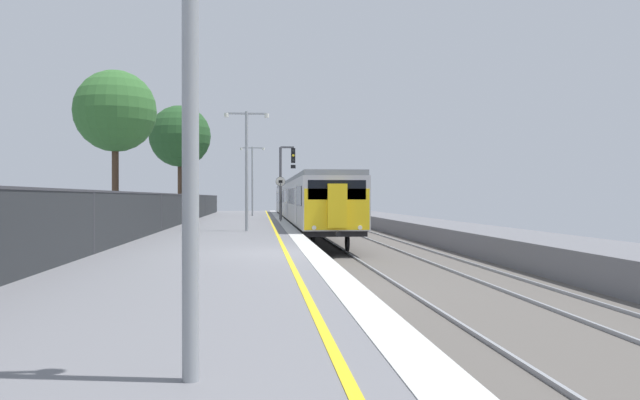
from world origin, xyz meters
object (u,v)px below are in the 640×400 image
Objects in this scene: speed_limit_sign at (281,193)px; background_tree_centre at (114,113)px; signal_gantry at (285,174)px; commuter_train_at_platform at (303,201)px; platform_lamp_mid at (247,160)px; platform_lamp_far at (252,175)px; background_tree_left at (180,139)px.

background_tree_centre reaches higher than speed_limit_sign.
commuter_train_at_platform is at bearing 67.89° from signal_gantry.
platform_lamp_far is (0.00, 23.52, 0.14)m from platform_lamp_mid.
signal_gantry is 14.47m from platform_lamp_mid.
background_tree_centre reaches higher than signal_gantry.
signal_gantry is 1.77× the size of speed_limit_sign.
background_tree_centre is at bearing -123.76° from speed_limit_sign.
speed_limit_sign is 11.46m from platform_lamp_mid.
background_tree_centre is at bearing -90.66° from background_tree_left.
signal_gantry is 0.58× the size of background_tree_left.
platform_lamp_mid is (-2.26, -14.29, 0.09)m from signal_gantry.
background_tree_left is at bearing 104.75° from platform_lamp_mid.
background_tree_centre is (-5.75, -0.20, 2.00)m from platform_lamp_mid.
background_tree_centre is at bearing -103.63° from platform_lamp_far.
platform_lamp_mid is at bearing -90.00° from platform_lamp_far.
speed_limit_sign is at bearing -96.95° from signal_gantry.
platform_lamp_far is 6.65m from background_tree_left.
signal_gantry is 0.70× the size of background_tree_centre.
commuter_train_at_platform is 15.02× the size of speed_limit_sign.
signal_gantry is at bearing -76.23° from platform_lamp_far.
commuter_train_at_platform is at bearing -18.05° from background_tree_left.
background_tree_left reaches higher than signal_gantry.
speed_limit_sign is 0.40× the size of background_tree_centre.
background_tree_left reaches higher than background_tree_centre.
platform_lamp_mid is 23.52m from platform_lamp_far.
background_tree_centre is at bearing -118.93° from signal_gantry.
signal_gantry is 3.36m from speed_limit_sign.
platform_lamp_far is at bearing 90.00° from platform_lamp_mid.
speed_limit_sign is 0.33× the size of background_tree_left.
commuter_train_at_platform is 6.96m from speed_limit_sign.
background_tree_centre is at bearing -177.98° from platform_lamp_mid.
commuter_train_at_platform is at bearing -56.34° from platform_lamp_far.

